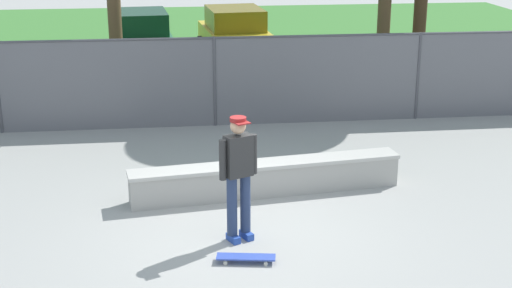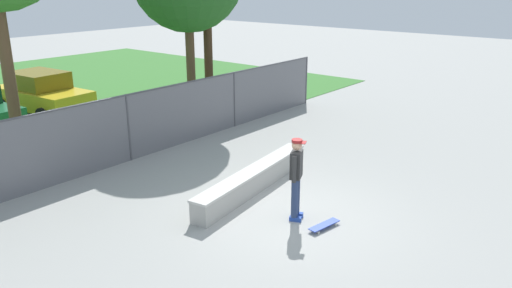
{
  "view_description": "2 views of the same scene",
  "coord_description": "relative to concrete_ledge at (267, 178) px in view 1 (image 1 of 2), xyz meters",
  "views": [
    {
      "loc": [
        -0.98,
        -9.69,
        4.58
      ],
      "look_at": [
        0.36,
        1.35,
        0.98
      ],
      "focal_mm": 51.3,
      "sensor_mm": 36.0,
      "label": 1
    },
    {
      "loc": [
        -8.34,
        -5.7,
        5.05
      ],
      "look_at": [
        0.99,
        1.9,
        1.06
      ],
      "focal_mm": 35.11,
      "sensor_mm": 36.0,
      "label": 2
    }
  ],
  "objects": [
    {
      "name": "car_yellow",
      "position": [
        0.53,
        11.05,
        0.56
      ],
      "size": [
        2.29,
        4.34,
        1.66
      ],
      "color": "gold",
      "rests_on": "ground"
    },
    {
      "name": "car_green",
      "position": [
        -2.37,
        10.67,
        0.56
      ],
      "size": [
        2.29,
        4.34,
        1.66
      ],
      "color": "#1E6638",
      "rests_on": "ground"
    },
    {
      "name": "chainlink_fence",
      "position": [
        -0.58,
        4.16,
        0.78
      ],
      "size": [
        18.33,
        0.07,
        1.97
      ],
      "color": "#4C4C51",
      "rests_on": "ground"
    },
    {
      "name": "skateboard",
      "position": [
        -0.62,
        -2.44,
        -0.21
      ],
      "size": [
        0.82,
        0.33,
        0.09
      ],
      "color": "#334CB2",
      "rests_on": "ground"
    },
    {
      "name": "skateboarder",
      "position": [
        -0.64,
        -1.71,
        0.75
      ],
      "size": [
        0.56,
        0.39,
        1.84
      ],
      "color": "#2647A5",
      "rests_on": "ground"
    },
    {
      "name": "concrete_ledge",
      "position": [
        0.0,
        0.0,
        0.0
      ],
      "size": [
        4.62,
        1.09,
        0.56
      ],
      "color": "#A8A59E",
      "rests_on": "ground"
    },
    {
      "name": "ground_plane",
      "position": [
        -0.58,
        -1.64,
        -0.28
      ],
      "size": [
        80.0,
        80.0,
        0.0
      ],
      "primitive_type": "plane",
      "color": "#9E9E99"
    },
    {
      "name": "grass_strip",
      "position": [
        -0.58,
        14.46,
        -0.27
      ],
      "size": [
        30.26,
        20.0,
        0.02
      ],
      "primitive_type": "cube",
      "color": "#3D7A33",
      "rests_on": "ground"
    }
  ]
}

